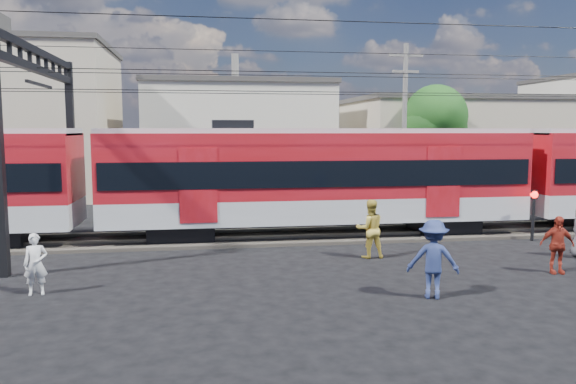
{
  "coord_description": "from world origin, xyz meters",
  "views": [
    {
      "loc": [
        -4.43,
        -13.01,
        4.13
      ],
      "look_at": [
        -1.65,
        5.0,
        2.1
      ],
      "focal_mm": 35.0,
      "sensor_mm": 36.0,
      "label": 1
    }
  ],
  "objects_px": {
    "pedestrian_a": "(36,264)",
    "pedestrian_c": "(433,259)",
    "crossing_signal": "(534,206)",
    "commuter_train": "(322,175)"
  },
  "relations": [
    {
      "from": "pedestrian_a",
      "to": "pedestrian_c",
      "type": "xyz_separation_m",
      "value": [
        9.73,
        -1.79,
        0.19
      ]
    },
    {
      "from": "pedestrian_a",
      "to": "crossing_signal",
      "type": "xyz_separation_m",
      "value": [
        16.29,
        4.4,
        0.55
      ]
    },
    {
      "from": "commuter_train",
      "to": "crossing_signal",
      "type": "height_order",
      "value": "commuter_train"
    },
    {
      "from": "commuter_train",
      "to": "pedestrian_c",
      "type": "xyz_separation_m",
      "value": [
        1.01,
        -8.25,
        -1.43
      ]
    },
    {
      "from": "commuter_train",
      "to": "crossing_signal",
      "type": "relative_size",
      "value": 26.32
    },
    {
      "from": "pedestrian_a",
      "to": "crossing_signal",
      "type": "height_order",
      "value": "crossing_signal"
    },
    {
      "from": "pedestrian_a",
      "to": "pedestrian_c",
      "type": "height_order",
      "value": "pedestrian_c"
    },
    {
      "from": "commuter_train",
      "to": "pedestrian_a",
      "type": "distance_m",
      "value": 10.97
    },
    {
      "from": "commuter_train",
      "to": "pedestrian_c",
      "type": "height_order",
      "value": "commuter_train"
    },
    {
      "from": "pedestrian_a",
      "to": "pedestrian_c",
      "type": "bearing_deg",
      "value": -20.31
    }
  ]
}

